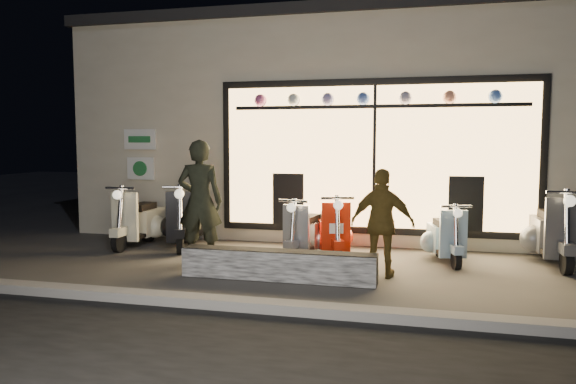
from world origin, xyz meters
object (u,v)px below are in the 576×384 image
at_px(graffiti_barrier, 278,265).
at_px(scooter_silver, 307,233).
at_px(scooter_red, 331,232).
at_px(woman, 382,223).
at_px(man, 200,201).

distance_m(graffiti_barrier, scooter_silver, 1.60).
bearing_deg(scooter_red, woman, -70.80).
bearing_deg(graffiti_barrier, scooter_red, 76.21).
distance_m(scooter_silver, woman, 1.71).
height_order(graffiti_barrier, scooter_red, scooter_red).
height_order(scooter_silver, man, man).
xyz_separation_m(graffiti_barrier, scooter_silver, (0.05, 1.59, 0.17)).
height_order(scooter_silver, scooter_red, scooter_red).
xyz_separation_m(scooter_red, woman, (0.90, -1.20, 0.34)).
bearing_deg(woman, graffiti_barrier, 28.00).
xyz_separation_m(graffiti_barrier, woman, (1.31, 0.50, 0.53)).
distance_m(scooter_silver, man, 1.77).
relative_size(scooter_red, man, 0.73).
bearing_deg(scooter_silver, scooter_red, 23.70).
relative_size(graffiti_barrier, scooter_red, 1.92).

